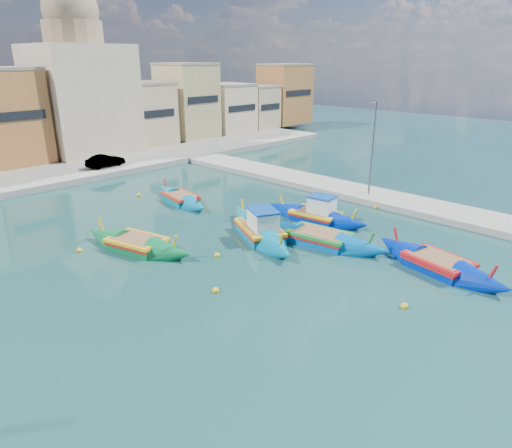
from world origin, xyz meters
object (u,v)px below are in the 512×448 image
church_block (80,83)px  luzzu_cyan_mid (181,199)px  quay_street_lamp (372,148)px  luzzu_turquoise_cabin (260,231)px  luzzu_green (137,245)px  luzzu_blue_south (319,239)px  luzzu_blue_cabin (316,216)px  luzzu_cyan_south (438,265)px

church_block → luzzu_cyan_mid: church_block is taller
quay_street_lamp → luzzu_turquoise_cabin: 12.94m
luzzu_turquoise_cabin → luzzu_cyan_mid: bearing=84.0°
church_block → luzzu_green: bearing=-111.8°
church_block → luzzu_blue_south: (-3.03, -36.72, -8.12)m
luzzu_green → luzzu_blue_cabin: bearing=-21.6°
luzzu_blue_cabin → luzzu_cyan_mid: bearing=110.9°
quay_street_lamp → luzzu_cyan_south: (-9.01, -9.88, -4.05)m
luzzu_turquoise_cabin → luzzu_green: 7.92m
luzzu_cyan_mid → luzzu_cyan_south: 20.71m
luzzu_green → luzzu_blue_south: (8.65, -7.47, 0.01)m
luzzu_blue_cabin → luzzu_cyan_south: 10.06m
luzzu_turquoise_cabin → luzzu_blue_south: luzzu_turquoise_cabin is taller
luzzu_turquoise_cabin → luzzu_blue_cabin: size_ratio=1.16×
luzzu_turquoise_cabin → luzzu_cyan_mid: luzzu_turquoise_cabin is taller
quay_street_lamp → luzzu_cyan_mid: bearing=136.4°
church_block → luzzu_cyan_south: 44.65m
luzzu_blue_cabin → luzzu_cyan_mid: (-4.09, 10.71, -0.11)m
luzzu_turquoise_cabin → luzzu_green: (-6.82, 4.02, -0.10)m
luzzu_turquoise_cabin → luzzu_green: size_ratio=1.14×
church_block → luzzu_cyan_south: church_block is taller
church_block → luzzu_blue_cabin: bearing=-89.5°
church_block → luzzu_turquoise_cabin: bearing=-98.3°
luzzu_green → luzzu_blue_south: 11.43m
luzzu_turquoise_cabin → luzzu_blue_south: size_ratio=1.01×
quay_street_lamp → luzzu_cyan_mid: quay_street_lamp is taller
church_block → luzzu_green: (-11.68, -29.25, -8.12)m
church_block → luzzu_cyan_mid: size_ratio=2.29×
luzzu_cyan_mid → luzzu_blue_south: size_ratio=0.84×
luzzu_cyan_mid → luzzu_green: 9.88m
church_block → luzzu_cyan_south: (-1.57, -43.88, -8.12)m
quay_street_lamp → luzzu_turquoise_cabin: bearing=176.6°
church_block → luzzu_blue_cabin: 34.94m
quay_street_lamp → luzzu_green: quay_street_lamp is taller
luzzu_cyan_mid → luzzu_blue_south: 13.46m
luzzu_green → quay_street_lamp: bearing=-13.9°
quay_street_lamp → luzzu_blue_south: size_ratio=0.81×
luzzu_turquoise_cabin → luzzu_blue_cabin: 5.20m
luzzu_blue_cabin → luzzu_blue_south: size_ratio=0.87×
luzzu_blue_cabin → luzzu_blue_south: 4.30m
luzzu_blue_south → luzzu_cyan_south: luzzu_blue_south is taller
quay_street_lamp → luzzu_green: 20.11m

